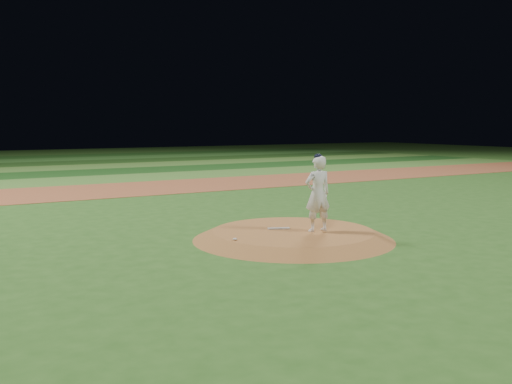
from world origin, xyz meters
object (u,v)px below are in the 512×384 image
Objects in this scene: pitching_rubber at (279,228)px; rosin_bag at (235,239)px; pitcher_on_mound at (318,193)px; pitchers_mound at (293,235)px.

rosin_bag is at bearing -134.06° from pitching_rubber.
pitching_rubber is 5.50× the size of rosin_bag.
pitcher_on_mound reaches higher than rosin_bag.
pitching_rubber is at bearing 130.90° from pitcher_on_mound.
pitching_rubber is (-0.23, 0.38, 0.14)m from pitchers_mound.
pitching_rubber reaches higher than pitchers_mound.
pitcher_on_mound reaches higher than pitching_rubber.
pitching_rubber is at bearing 121.01° from pitchers_mound.
pitcher_on_mound is (2.50, -0.07, 1.00)m from rosin_bag.
rosin_bag is at bearing -169.53° from pitchers_mound.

